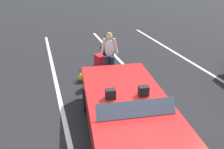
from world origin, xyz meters
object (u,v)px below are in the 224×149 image
object	(u,v)px
suitcase_medium_bright	(100,63)
duffel_bag	(85,75)
convertible_car	(131,121)
traveler_person	(109,54)
suitcase_large_black	(107,55)

from	to	relation	value
suitcase_medium_bright	duffel_bag	size ratio (longest dim) A/B	0.92
convertible_car	duffel_bag	xyz separation A→B (m)	(-3.43, -0.30, -0.43)
convertible_car	suitcase_medium_bright	size ratio (longest dim) A/B	6.98
convertible_car	traveler_person	xyz separation A→B (m)	(-3.21, 0.50, 0.34)
suitcase_medium_bright	duffel_bag	xyz separation A→B (m)	(0.56, -0.67, -0.15)
duffel_bag	traveler_person	xyz separation A→B (m)	(0.22, 0.81, 0.77)
suitcase_large_black	suitcase_medium_bright	bearing A→B (deg)	-5.16
suitcase_large_black	suitcase_medium_bright	distance (m)	0.76
suitcase_medium_bright	traveler_person	size ratio (longest dim) A/B	0.38
suitcase_large_black	convertible_car	bearing A→B (deg)	22.99
convertible_car	suitcase_large_black	xyz separation A→B (m)	(-4.58, 0.83, -0.22)
convertible_car	suitcase_medium_bright	bearing A→B (deg)	-177.88
convertible_car	suitcase_large_black	distance (m)	4.66
suitcase_large_black	traveler_person	bearing A→B (deg)	19.81
traveler_person	duffel_bag	bearing A→B (deg)	-90.45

